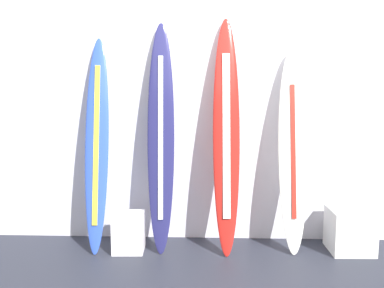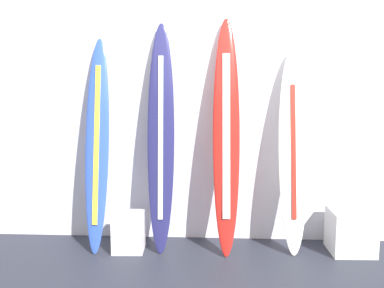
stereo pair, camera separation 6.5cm
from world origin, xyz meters
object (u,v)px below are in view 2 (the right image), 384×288
at_px(surfboard_crimson, 226,135).
at_px(surfboard_ivory, 293,151).
at_px(display_block_left, 129,232).
at_px(display_block_center, 351,231).
at_px(surfboard_navy, 161,139).
at_px(surfboard_cobalt, 97,146).

distance_m(surfboard_crimson, surfboard_ivory, 0.65).
height_order(display_block_left, display_block_center, display_block_center).
bearing_deg(surfboard_ivory, surfboard_crimson, -177.04).
bearing_deg(surfboard_crimson, display_block_left, -174.19).
xyz_separation_m(surfboard_navy, surfboard_crimson, (0.62, -0.02, 0.04)).
distance_m(surfboard_cobalt, display_block_left, 0.88).
height_order(surfboard_cobalt, surfboard_ivory, surfboard_cobalt).
relative_size(surfboard_cobalt, display_block_center, 5.00).
height_order(surfboard_navy, display_block_center, surfboard_navy).
bearing_deg(surfboard_navy, surfboard_cobalt, -178.08).
bearing_deg(display_block_left, surfboard_cobalt, 163.11).
bearing_deg(display_block_left, surfboard_navy, 20.34).
bearing_deg(surfboard_navy, surfboard_crimson, -1.76).
distance_m(surfboard_crimson, display_block_center, 1.50).
relative_size(display_block_left, display_block_center, 0.90).
xyz_separation_m(surfboard_cobalt, display_block_left, (0.31, -0.09, -0.82)).
relative_size(surfboard_crimson, surfboard_ivory, 1.16).
bearing_deg(display_block_left, surfboard_crimson, 5.81).
relative_size(surfboard_navy, display_block_left, 5.93).
height_order(surfboard_crimson, display_block_left, surfboard_crimson).
relative_size(surfboard_cobalt, surfboard_navy, 0.94).
relative_size(surfboard_ivory, display_block_center, 4.71).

